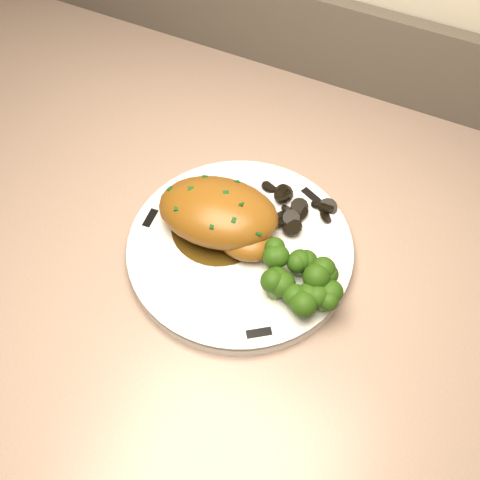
% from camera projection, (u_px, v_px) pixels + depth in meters
% --- Properties ---
extents(plate, '(0.29, 0.29, 0.02)m').
position_uv_depth(plate, '(240.00, 249.00, 0.66)').
color(plate, white).
rests_on(plate, counter).
extents(rim_accent_0, '(0.03, 0.02, 0.00)m').
position_uv_depth(rim_accent_0, '(311.00, 196.00, 0.69)').
color(rim_accent_0, black).
rests_on(rim_accent_0, plate).
extents(rim_accent_1, '(0.01, 0.03, 0.00)m').
position_uv_depth(rim_accent_1, '(150.00, 218.00, 0.68)').
color(rim_accent_1, black).
rests_on(rim_accent_1, plate).
extents(rim_accent_2, '(0.03, 0.02, 0.00)m').
position_uv_depth(rim_accent_2, '(259.00, 333.00, 0.59)').
color(rim_accent_2, black).
rests_on(rim_accent_2, plate).
extents(gravy_pool, '(0.11, 0.11, 0.00)m').
position_uv_depth(gravy_pool, '(219.00, 226.00, 0.67)').
color(gravy_pool, '#3E2A0B').
rests_on(gravy_pool, plate).
extents(chicken_breast, '(0.15, 0.11, 0.05)m').
position_uv_depth(chicken_breast, '(222.00, 216.00, 0.65)').
color(chicken_breast, brown).
rests_on(chicken_breast, plate).
extents(mushroom_pile, '(0.08, 0.06, 0.02)m').
position_uv_depth(mushroom_pile, '(286.00, 214.00, 0.67)').
color(mushroom_pile, black).
rests_on(mushroom_pile, plate).
extents(broccoli_florets, '(0.08, 0.06, 0.04)m').
position_uv_depth(broccoli_florets, '(299.00, 279.00, 0.61)').
color(broccoli_florets, '#577A33').
rests_on(broccoli_florets, plate).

